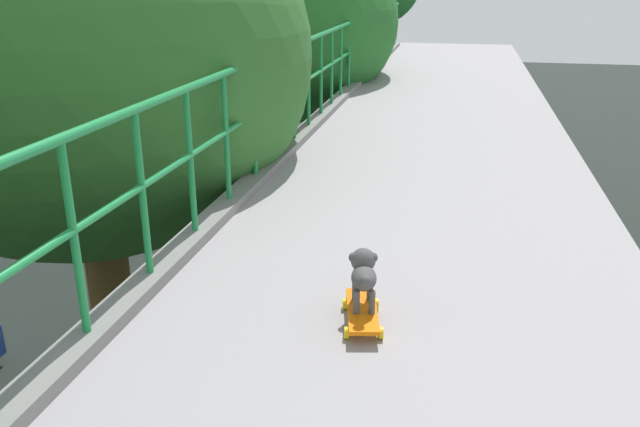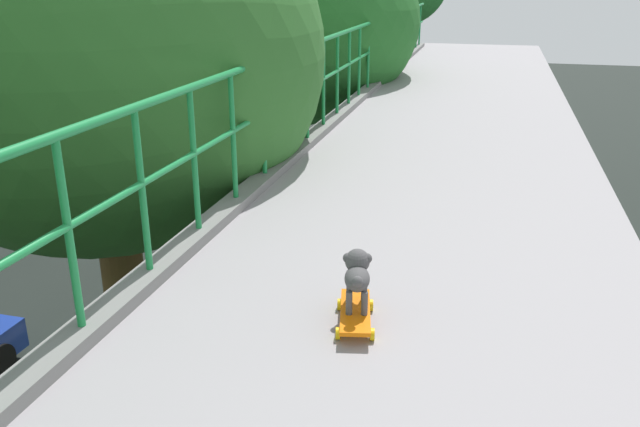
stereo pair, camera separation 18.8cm
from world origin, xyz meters
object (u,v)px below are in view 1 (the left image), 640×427
car_yellow_cab_fifth (162,322)px  city_bus (202,127)px  toy_skateboard (362,312)px  small_dog (364,272)px

car_yellow_cab_fifth → city_bus: city_bus is taller
car_yellow_cab_fifth → city_bus: (-3.84, 11.88, 1.25)m
city_bus → car_yellow_cab_fifth: bearing=-72.1°
toy_skateboard → car_yellow_cab_fifth: bearing=124.8°
city_bus → small_dog: size_ratio=30.88×
city_bus → toy_skateboard: (8.98, -19.29, 3.59)m
car_yellow_cab_fifth → small_dog: (5.13, -7.33, 5.06)m
city_bus → toy_skateboard: toy_skateboard is taller
car_yellow_cab_fifth → small_dog: 10.28m
car_yellow_cab_fifth → city_bus: size_ratio=0.36×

